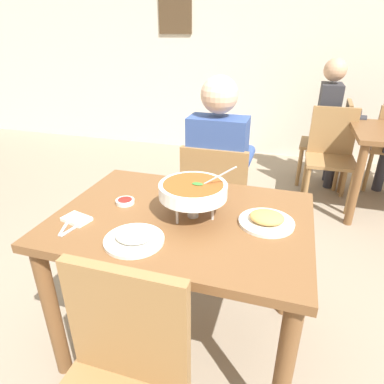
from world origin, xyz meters
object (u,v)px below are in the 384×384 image
Objects in this scene: sauce_dish at (125,201)px; curry_bowl at (193,191)px; diner_main at (218,166)px; appetizer_plate at (267,220)px; patron_bg_left at (331,116)px; chair_bg_right at (331,150)px; chair_diner_main at (216,200)px; chair_bg_left at (332,138)px; rice_plate at (134,237)px; dining_table_main at (183,239)px.

curry_bowl is at bearing -3.92° from sauce_dish.
diner_main reaches higher than appetizer_plate.
curry_bowl is 0.25× the size of patron_bg_left.
curry_bowl is 2.21m from chair_bg_right.
chair_bg_left is at bearing 64.41° from chair_diner_main.
chair_diner_main is at bearing -114.54° from patron_bg_left.
rice_plate is 0.18× the size of patron_bg_left.
patron_bg_left is (0.80, 1.75, 0.24)m from chair_diner_main.
chair_bg_right is at bearing -95.23° from chair_bg_left.
appetizer_plate is at bearing 0.57° from sauce_dish.
chair_bg_left reaches higher than sauce_dish.
diner_main is 0.74m from curry_bowl.
sauce_dish is 0.10× the size of chair_bg_right.
appetizer_plate is (0.32, 0.03, -0.11)m from curry_bowl.
appetizer_plate is at bearing 31.05° from rice_plate.
sauce_dish is at bearing 176.08° from curry_bowl.
diner_main is at bearing 90.00° from chair_diner_main.
patron_bg_left is (0.75, 2.45, -0.16)m from curry_bowl.
curry_bowl is 0.37× the size of chair_bg_left.
dining_table_main is at bearing -90.00° from chair_diner_main.
diner_main is 1.46× the size of chair_bg_left.
curry_bowl reaches higher than sauce_dish.
chair_diner_main is 3.75× the size of rice_plate.
patron_bg_left is (1.10, 2.42, -0.04)m from sauce_dish.
curry_bowl reaches higher than chair_bg_left.
chair_bg_left is (1.15, 2.44, -0.27)m from sauce_dish.
chair_bg_right is at bearing 58.87° from chair_diner_main.
diner_main and patron_bg_left have the same top height.
chair_bg_left is (0.97, 2.73, -0.28)m from rice_plate.
diner_main is 1.95m from chair_bg_left.
diner_main is 14.56× the size of sauce_dish.
rice_plate is 2.86m from patron_bg_left.
patron_bg_left reaches higher than curry_bowl.
patron_bg_left is at bearing 79.94° from appetizer_plate.
rice_plate and appetizer_plate have the same top height.
sauce_dish is at bearing -179.43° from appetizer_plate.
patron_bg_left is (-0.01, 0.41, 0.24)m from chair_bg_right.
sauce_dish reaches higher than dining_table_main.
diner_main is at bearing -121.76° from chair_bg_right.
dining_table_main is at bearing -174.11° from appetizer_plate.
dining_table_main is at bearing -108.06° from patron_bg_left.
chair_bg_left reaches higher than rice_plate.
sauce_dish is (-0.19, 0.29, -0.01)m from rice_plate.
chair_diner_main is at bearing -121.13° from chair_bg_right.
chair_diner_main is 3.75× the size of appetizer_plate.
diner_main reaches higher than dining_table_main.
diner_main is 0.79m from appetizer_plate.
curry_bowl is at bearing 57.92° from rice_plate.
sauce_dish is 2.32m from chair_bg_right.
curry_bowl is 2.62m from chair_bg_left.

